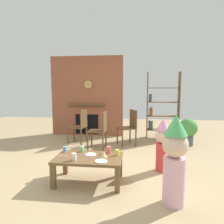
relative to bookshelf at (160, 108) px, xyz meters
The scene contains 19 objects.
ground_plane 2.87m from the bookshelf, 118.72° to the right, with size 12.00×12.00×0.00m, color tan.
brick_fireplace_feature 2.22m from the bookshelf, behind, with size 2.20×0.28×2.40m.
bookshelf is the anchor object (origin of this frame).
coffee_table 3.30m from the bookshelf, 115.76° to the right, with size 1.01×0.60×0.40m.
paper_cup_near_left 3.02m from the bookshelf, 109.32° to the right, with size 0.06×0.06×0.09m, color #F2CC4C.
paper_cup_near_right 2.98m from the bookshelf, 112.64° to the right, with size 0.08×0.08×0.11m, color #E5666B.
paper_cup_center 3.15m from the bookshelf, 120.40° to the right, with size 0.07×0.07×0.09m, color #8CD18C.
paper_cup_far_left 3.33m from the bookshelf, 124.26° to the right, with size 0.06×0.06×0.09m, color #669EE0.
paper_cup_far_right 3.51m from the bookshelf, 117.09° to the right, with size 0.07×0.07×0.11m, color silver.
paper_plate_front 3.36m from the bookshelf, 111.02° to the right, with size 0.18×0.18×0.01m, color white.
paper_plate_rear 3.21m from the bookshelf, 116.28° to the right, with size 0.17×0.17×0.01m, color white.
birthday_cake_slice 3.17m from the bookshelf, 112.24° to the right, with size 0.10×0.10×0.09m, color #EAC68C.
table_fork 3.50m from the bookshelf, 121.39° to the right, with size 0.15×0.02×0.01m, color silver.
child_with_cone_hat 3.41m from the bookshelf, 93.99° to the right, with size 0.31×0.31×1.13m.
child_in_pink 2.41m from the bookshelf, 95.80° to the right, with size 0.26×0.26×0.92m.
dining_chair_left 2.31m from the bookshelf, 157.80° to the right, with size 0.45×0.45×0.90m.
dining_chair_middle 2.00m from the bookshelf, 140.18° to the right, with size 0.42×0.42×0.90m.
dining_chair_right 1.22m from the bookshelf, 136.77° to the right, with size 0.53×0.53×0.90m.
potted_plant_tall 1.03m from the bookshelf, 48.25° to the right, with size 0.46×0.46×0.69m.
Camera 1 is at (0.59, -3.40, 1.43)m, focal length 31.98 mm.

